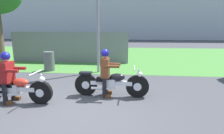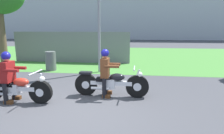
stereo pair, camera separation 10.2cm
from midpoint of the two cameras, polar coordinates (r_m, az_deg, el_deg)
name	(u,v)px [view 1 (the left image)]	position (r m, az deg, el deg)	size (l,w,h in m)	color
ground	(79,112)	(4.83, -10.59, -13.09)	(120.00, 120.00, 0.00)	#424247
grass_verge	(115,55)	(14.30, 0.58, 3.48)	(60.00, 12.00, 0.01)	#478438
stadium_facade	(112,5)	(39.19, -0.03, 18.03)	(59.63, 8.00, 12.94)	#B2B7C1
motorcycle_lead	(112,83)	(5.65, -0.66, -4.87)	(2.20, 0.66, 0.89)	black
rider_lead	(106,69)	(5.57, -2.39, -0.61)	(0.55, 0.48, 1.41)	black
motorcycle_follow	(15,89)	(5.83, -27.43, -5.83)	(2.09, 0.66, 0.87)	black
rider_follow	(8,73)	(5.82, -29.17, -1.67)	(0.55, 0.48, 1.40)	black
trash_can	(49,61)	(9.58, -18.60, 1.65)	(0.49, 0.49, 0.91)	#595E5B
fence_segment	(69,47)	(11.56, -13.10, 5.75)	(7.00, 0.06, 1.80)	slate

